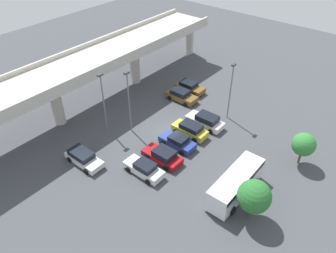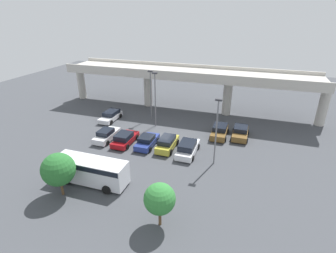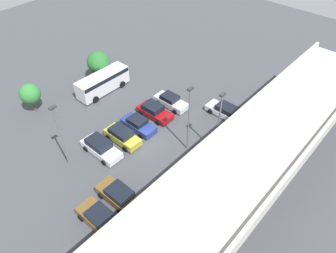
{
  "view_description": "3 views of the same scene",
  "coord_description": "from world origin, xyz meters",
  "px_view_note": "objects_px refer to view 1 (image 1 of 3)",
  "views": [
    {
      "loc": [
        -24.65,
        -20.02,
        24.71
      ],
      "look_at": [
        -1.06,
        -0.74,
        2.07
      ],
      "focal_mm": 35.0,
      "sensor_mm": 36.0,
      "label": 1
    },
    {
      "loc": [
        10.76,
        -29.43,
        15.9
      ],
      "look_at": [
        0.48,
        1.28,
        1.47
      ],
      "focal_mm": 28.0,
      "sensor_mm": 36.0,
      "label": 2
    },
    {
      "loc": [
        17.95,
        19.28,
        25.66
      ],
      "look_at": [
        -1.71,
        1.88,
        2.37
      ],
      "focal_mm": 35.0,
      "sensor_mm": 36.0,
      "label": 3
    }
  ],
  "objects_px": {
    "lamp_post_mid_lot": "(231,87)",
    "parked_car_0": "(83,158)",
    "parked_car_6": "(181,96)",
    "lamp_post_near_aisle": "(129,98)",
    "shuttle_bus": "(236,183)",
    "parked_car_1": "(144,169)",
    "parked_car_5": "(206,121)",
    "parked_car_2": "(163,156)",
    "parked_car_7": "(190,87)",
    "tree_front_left": "(254,196)",
    "parked_car_3": "(178,141)",
    "parked_car_4": "(190,129)",
    "tree_front_centre": "(304,145)",
    "lamp_post_by_overpass": "(103,98)"
  },
  "relations": [
    {
      "from": "parked_car_0",
      "to": "parked_car_1",
      "type": "height_order",
      "value": "parked_car_1"
    },
    {
      "from": "parked_car_1",
      "to": "parked_car_4",
      "type": "xyz_separation_m",
      "value": [
        8.46,
        0.2,
        0.08
      ]
    },
    {
      "from": "parked_car_4",
      "to": "parked_car_6",
      "type": "xyz_separation_m",
      "value": [
        5.66,
        5.69,
        -0.04
      ]
    },
    {
      "from": "parked_car_1",
      "to": "tree_front_left",
      "type": "bearing_deg",
      "value": -169.99
    },
    {
      "from": "tree_front_centre",
      "to": "lamp_post_near_aisle",
      "type": "bearing_deg",
      "value": 111.95
    },
    {
      "from": "parked_car_7",
      "to": "lamp_post_near_aisle",
      "type": "height_order",
      "value": "lamp_post_near_aisle"
    },
    {
      "from": "parked_car_0",
      "to": "lamp_post_near_aisle",
      "type": "height_order",
      "value": "lamp_post_near_aisle"
    },
    {
      "from": "parked_car_5",
      "to": "parked_car_7",
      "type": "xyz_separation_m",
      "value": [
        5.64,
        6.62,
        -0.04
      ]
    },
    {
      "from": "parked_car_6",
      "to": "lamp_post_by_overpass",
      "type": "distance_m",
      "value": 12.26
    },
    {
      "from": "parked_car_3",
      "to": "parked_car_4",
      "type": "bearing_deg",
      "value": -86.87
    },
    {
      "from": "lamp_post_by_overpass",
      "to": "tree_front_left",
      "type": "bearing_deg",
      "value": -92.4
    },
    {
      "from": "parked_car_5",
      "to": "lamp_post_near_aisle",
      "type": "relative_size",
      "value": 0.6
    },
    {
      "from": "parked_car_3",
      "to": "parked_car_5",
      "type": "xyz_separation_m",
      "value": [
        5.4,
        -0.26,
        0.1
      ]
    },
    {
      "from": "tree_front_left",
      "to": "tree_front_centre",
      "type": "distance_m",
      "value": 9.99
    },
    {
      "from": "parked_car_2",
      "to": "parked_car_6",
      "type": "relative_size",
      "value": 1.02
    },
    {
      "from": "parked_car_0",
      "to": "parked_car_4",
      "type": "distance_m",
      "value": 12.93
    },
    {
      "from": "parked_car_1",
      "to": "lamp_post_by_overpass",
      "type": "bearing_deg",
      "value": -17.76
    },
    {
      "from": "parked_car_2",
      "to": "parked_car_7",
      "type": "distance_m",
      "value": 15.52
    },
    {
      "from": "parked_car_7",
      "to": "parked_car_6",
      "type": "bearing_deg",
      "value": -79.09
    },
    {
      "from": "parked_car_2",
      "to": "parked_car_5",
      "type": "bearing_deg",
      "value": -89.97
    },
    {
      "from": "lamp_post_by_overpass",
      "to": "parked_car_0",
      "type": "bearing_deg",
      "value": -155.62
    },
    {
      "from": "parked_car_4",
      "to": "parked_car_5",
      "type": "distance_m",
      "value": 2.77
    },
    {
      "from": "parked_car_1",
      "to": "shuttle_bus",
      "type": "height_order",
      "value": "shuttle_bus"
    },
    {
      "from": "shuttle_bus",
      "to": "lamp_post_by_overpass",
      "type": "bearing_deg",
      "value": 92.29
    },
    {
      "from": "parked_car_3",
      "to": "tree_front_centre",
      "type": "bearing_deg",
      "value": -152.91
    },
    {
      "from": "parked_car_4",
      "to": "tree_front_centre",
      "type": "distance_m",
      "value": 12.83
    },
    {
      "from": "parked_car_5",
      "to": "tree_front_left",
      "type": "bearing_deg",
      "value": 140.47
    },
    {
      "from": "shuttle_bus",
      "to": "parked_car_5",
      "type": "bearing_deg",
      "value": 48.45
    },
    {
      "from": "parked_car_3",
      "to": "lamp_post_near_aisle",
      "type": "xyz_separation_m",
      "value": [
        -1.24,
        6.32,
        4.05
      ]
    },
    {
      "from": "parked_car_6",
      "to": "parked_car_7",
      "type": "relative_size",
      "value": 1.03
    },
    {
      "from": "lamp_post_near_aisle",
      "to": "shuttle_bus",
      "type": "bearing_deg",
      "value": -93.77
    },
    {
      "from": "parked_car_0",
      "to": "parked_car_7",
      "type": "bearing_deg",
      "value": 90.43
    },
    {
      "from": "parked_car_1",
      "to": "parked_car_7",
      "type": "distance_m",
      "value": 18.02
    },
    {
      "from": "parked_car_7",
      "to": "lamp_post_by_overpass",
      "type": "height_order",
      "value": "lamp_post_by_overpass"
    },
    {
      "from": "lamp_post_mid_lot",
      "to": "tree_front_left",
      "type": "xyz_separation_m",
      "value": [
        -12.55,
        -9.95,
        -1.75
      ]
    },
    {
      "from": "parked_car_0",
      "to": "tree_front_left",
      "type": "bearing_deg",
      "value": 15.73
    },
    {
      "from": "shuttle_bus",
      "to": "lamp_post_mid_lot",
      "type": "bearing_deg",
      "value": 34.03
    },
    {
      "from": "parked_car_2",
      "to": "tree_front_left",
      "type": "bearing_deg",
      "value": 175.89
    },
    {
      "from": "parked_car_4",
      "to": "lamp_post_mid_lot",
      "type": "xyz_separation_m",
      "value": [
        6.09,
        -1.6,
        3.73
      ]
    },
    {
      "from": "parked_car_6",
      "to": "lamp_post_near_aisle",
      "type": "distance_m",
      "value": 10.36
    },
    {
      "from": "parked_car_2",
      "to": "parked_car_3",
      "type": "relative_size",
      "value": 1.05
    },
    {
      "from": "parked_car_4",
      "to": "parked_car_1",
      "type": "bearing_deg",
      "value": 91.38
    },
    {
      "from": "parked_car_3",
      "to": "parked_car_7",
      "type": "height_order",
      "value": "parked_car_7"
    },
    {
      "from": "lamp_post_near_aisle",
      "to": "lamp_post_by_overpass",
      "type": "relative_size",
      "value": 1.05
    },
    {
      "from": "parked_car_0",
      "to": "parked_car_7",
      "type": "relative_size",
      "value": 1.06
    },
    {
      "from": "parked_car_5",
      "to": "tree_front_left",
      "type": "xyz_separation_m",
      "value": [
        -9.19,
        -11.14,
        1.99
      ]
    },
    {
      "from": "lamp_post_near_aisle",
      "to": "parked_car_1",
      "type": "bearing_deg",
      "value": -125.57
    },
    {
      "from": "lamp_post_mid_lot",
      "to": "parked_car_0",
      "type": "bearing_deg",
      "value": 156.36
    },
    {
      "from": "parked_car_1",
      "to": "parked_car_7",
      "type": "height_order",
      "value": "parked_car_7"
    },
    {
      "from": "parked_car_0",
      "to": "tree_front_centre",
      "type": "relative_size",
      "value": 1.21
    }
  ]
}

